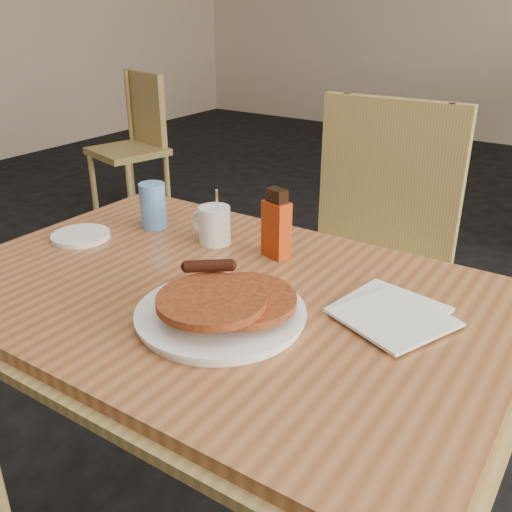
{
  "coord_description": "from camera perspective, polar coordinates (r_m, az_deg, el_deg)",
  "views": [
    {
      "loc": [
        0.57,
        -0.86,
        1.29
      ],
      "look_at": [
        -0.03,
        0.03,
        0.8
      ],
      "focal_mm": 40.0,
      "sensor_mm": 36.0,
      "label": 1
    }
  ],
  "objects": [
    {
      "name": "coffee_mug",
      "position": [
        1.36,
        -4.25,
        3.2
      ],
      "size": [
        0.11,
        0.08,
        0.14
      ],
      "rotation": [
        0.0,
        0.0,
        0.08
      ],
      "color": "white",
      "rests_on": "main_table"
    },
    {
      "name": "main_table",
      "position": [
        1.18,
        -3.68,
        -5.05
      ],
      "size": [
        1.18,
        0.81,
        0.75
      ],
      "rotation": [
        0.0,
        0.0,
        0.01
      ],
      "color": "#A16139",
      "rests_on": "floor"
    },
    {
      "name": "blue_tumbler",
      "position": [
        1.47,
        -10.26,
        4.99
      ],
      "size": [
        0.08,
        0.08,
        0.12
      ],
      "primitive_type": "cylinder",
      "rotation": [
        0.0,
        0.0,
        0.23
      ],
      "color": "#5C90D9",
      "rests_on": "main_table"
    },
    {
      "name": "pancake_plate",
      "position": [
        1.04,
        -3.47,
        -5.13
      ],
      "size": [
        0.31,
        0.31,
        0.09
      ],
      "rotation": [
        0.0,
        0.0,
        0.24
      ],
      "color": "white",
      "rests_on": "main_table"
    },
    {
      "name": "chair_main_far",
      "position": [
        1.82,
        11.45,
        1.97
      ],
      "size": [
        0.47,
        0.47,
        1.01
      ],
      "rotation": [
        0.0,
        0.0,
        0.03
      ],
      "color": "tan",
      "rests_on": "floor"
    },
    {
      "name": "side_saucer",
      "position": [
        1.46,
        -17.11,
        1.94
      ],
      "size": [
        0.16,
        0.16,
        0.01
      ],
      "primitive_type": "cylinder",
      "rotation": [
        0.0,
        0.0,
        -0.12
      ],
      "color": "white",
      "rests_on": "main_table"
    },
    {
      "name": "napkin_stack",
      "position": [
        1.08,
        13.39,
        -5.62
      ],
      "size": [
        0.24,
        0.25,
        0.01
      ],
      "rotation": [
        0.0,
        0.0,
        -0.18
      ],
      "color": "white",
      "rests_on": "main_table"
    },
    {
      "name": "syrup_bottle",
      "position": [
        1.27,
        2.05,
        3.03
      ],
      "size": [
        0.07,
        0.05,
        0.16
      ],
      "rotation": [
        0.0,
        0.0,
        -0.25
      ],
      "color": "maroon",
      "rests_on": "main_table"
    },
    {
      "name": "chair_wall_extra",
      "position": [
        3.69,
        -11.87,
        11.95
      ],
      "size": [
        0.48,
        0.49,
        0.88
      ],
      "rotation": [
        0.0,
        0.0,
        -0.25
      ],
      "color": "tan",
      "rests_on": "floor"
    }
  ]
}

